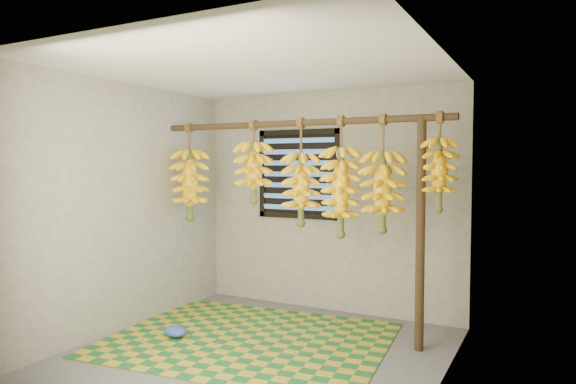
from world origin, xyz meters
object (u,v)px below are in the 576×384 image
Objects in this scene: banana_bunch_a at (190,185)px; banana_bunch_f at (439,174)px; woven_mat at (249,339)px; banana_bunch_c at (301,189)px; support_post at (420,235)px; banana_bunch_d at (341,192)px; banana_bunch_b at (254,172)px; banana_bunch_e at (383,192)px; plastic_bag at (175,332)px.

banana_bunch_f is (2.62, 0.00, 0.14)m from banana_bunch_a.
woven_mat is 2.41× the size of banana_bunch_c.
banana_bunch_d is at bearing 180.00° from support_post.
woven_mat is 2.94× the size of banana_bunch_f.
support_post is 0.81m from banana_bunch_d.
banana_bunch_a is at bearing 180.00° from banana_bunch_c.
woven_mat is 1.61m from banana_bunch_b.
support_post is at bearing 180.00° from banana_bunch_f.
banana_bunch_a and banana_bunch_d have the same top height.
banana_bunch_b is 0.79× the size of banana_bunch_e.
support_post is 2.43× the size of banana_bunch_b.
banana_bunch_c is 1.22× the size of banana_bunch_f.
banana_bunch_b is 0.95m from banana_bunch_d.
banana_bunch_e is (2.13, 0.00, -0.02)m from banana_bunch_a.
banana_bunch_c reaches higher than support_post.
banana_bunch_e reaches higher than support_post.
plastic_bag is 2.30m from banana_bunch_e.
banana_bunch_f is (0.49, 0.00, 0.16)m from banana_bunch_e.
woven_mat is at bearing -163.99° from banana_bunch_f.
banana_bunch_c and banana_bunch_d have the same top height.
banana_bunch_d is 0.39m from banana_bunch_e.
banana_bunch_c is 0.93× the size of banana_bunch_d.
banana_bunch_e is (-0.34, 0.00, 0.37)m from support_post.
plastic_bag is at bearing -142.38° from banana_bunch_c.
plastic_bag is (-2.08, -0.73, -0.94)m from support_post.
banana_bunch_d is (0.93, 0.00, -0.17)m from banana_bunch_b.
support_post is at bearing 19.24° from plastic_bag.
woven_mat is 1.60m from banana_bunch_d.
banana_bunch_f is (1.60, 0.46, 1.52)m from woven_mat.
support_post is 1.81m from woven_mat.
banana_bunch_c is (0.94, 0.73, 1.31)m from plastic_bag.
banana_bunch_b is 0.74× the size of banana_bunch_d.
banana_bunch_f is (0.88, -0.00, 0.17)m from banana_bunch_d.
banana_bunch_b is at bearing 180.00° from banana_bunch_e.
banana_bunch_e is (1.33, 0.00, -0.16)m from banana_bunch_b.
banana_bunch_c is at bearing -0.00° from banana_bunch_b.
banana_bunch_e is at bearing -0.00° from banana_bunch_d.
banana_bunch_e is at bearing 0.00° from banana_bunch_b.
plastic_bag is 1.69m from banana_bunch_b.
banana_bunch_b is at bearing 60.23° from plastic_bag.
banana_bunch_c is (0.53, -0.00, -0.16)m from banana_bunch_b.
woven_mat is 1.78m from banana_bunch_a.
plastic_bag is at bearing -157.09° from woven_mat.
support_post reaches higher than plastic_bag.
banana_bunch_a is at bearing 180.00° from banana_bunch_e.
support_post reaches higher than woven_mat.
woven_mat is 2.39× the size of banana_bunch_a.
banana_bunch_f is at bearing 0.00° from support_post.
woven_mat is 2.25m from banana_bunch_f.
plastic_bag is at bearing -61.86° from banana_bunch_a.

